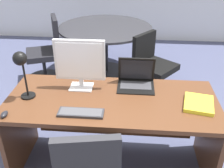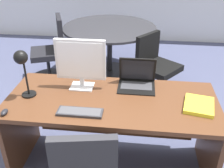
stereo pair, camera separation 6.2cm
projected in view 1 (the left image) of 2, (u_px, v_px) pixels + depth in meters
The scene contains 11 objects.
ground at pixel (120, 87), 3.86m from camera, with size 12.00×12.00×0.00m, color #474C6B.
desk at pixel (112, 116), 2.34m from camera, with size 1.75×0.76×0.75m.
monitor at pixel (80, 62), 2.23m from camera, with size 0.43×0.16×0.45m.
laptop at pixel (136, 77), 2.37m from camera, with size 0.33×0.27×0.25m.
keyboard at pixel (81, 113), 2.00m from camera, with size 0.35×0.12×0.02m.
mouse at pixel (4, 114), 1.97m from camera, with size 0.05×0.08×0.04m.
desk_lamp at pixel (21, 65), 2.05m from camera, with size 0.12×0.14×0.42m.
book at pixel (199, 104), 2.10m from camera, with size 0.27×0.31×0.03m.
meeting_table at pixel (105, 38), 4.01m from camera, with size 1.40×1.40×0.75m.
meeting_chair_near at pixel (47, 56), 3.90m from camera, with size 0.61×0.59×0.95m.
meeting_chair_far at pixel (152, 70), 3.59m from camera, with size 0.65×0.65×0.82m.
Camera 1 is at (0.16, -1.84, 1.93)m, focal length 42.39 mm.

